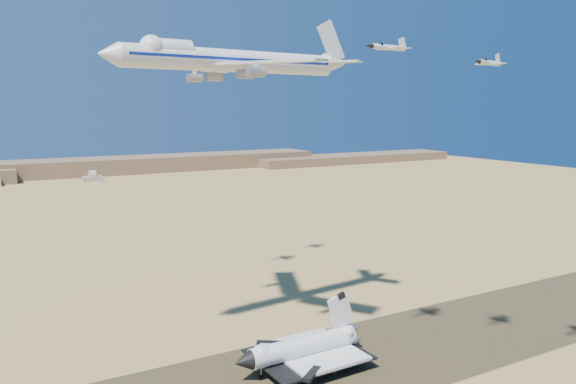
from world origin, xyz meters
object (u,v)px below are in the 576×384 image
crew_b (335,372)px  chase_jet_f (263,71)px  chase_jet_a (388,47)px  chase_jet_b (489,63)px  crew_a (334,372)px  crew_c (337,369)px  shuttle (302,349)px  carrier_747 (227,60)px  chase_jet_e (216,59)px

crew_b → chase_jet_f: bearing=-23.8°
chase_jet_a → chase_jet_b: 26.38m
crew_a → chase_jet_b: 95.54m
crew_b → chase_jet_f: size_ratio=0.13×
crew_b → chase_jet_b: bearing=-132.3°
crew_b → crew_c: (1.43, 1.06, -0.02)m
shuttle → crew_a: 11.27m
carrier_747 → crew_c: bearing=-69.2°
shuttle → carrier_747: size_ratio=0.49×
chase_jet_b → chase_jet_e: size_ratio=0.88×
chase_jet_e → chase_jet_f: bearing=25.6°
chase_jet_a → chase_jet_f: chase_jet_f is taller
shuttle → crew_c: 11.59m
crew_a → crew_c: (1.50, 0.68, 0.03)m
shuttle → chase_jet_e: bearing=83.5°
crew_c → chase_jet_e: size_ratio=0.12×
carrier_747 → chase_jet_b: (48.38, -58.39, -2.75)m
crew_c → chase_jet_f: chase_jet_f is taller
crew_c → chase_jet_b: chase_jet_b is taller
chase_jet_f → carrier_747: bearing=-126.6°
chase_jet_b → chase_jet_e: bearing=89.9°
carrier_747 → crew_a: 98.24m
shuttle → crew_c: shuttle is taller
crew_c → chase_jet_e: (-0.11, 87.80, 94.73)m
crew_b → shuttle: bearing=24.1°
shuttle → chase_jet_e: size_ratio=2.75×
crew_a → crew_c: 1.64m
carrier_747 → crew_b: bearing=-71.7°
crew_b → chase_jet_e: (1.32, 88.86, 94.70)m
chase_jet_a → chase_jet_b: (19.36, -17.35, -4.48)m
chase_jet_b → crew_c: bearing=127.4°
shuttle → chase_jet_e: chase_jet_e is taller
shuttle → chase_jet_e: 120.58m
shuttle → chase_jet_b: size_ratio=3.11×
chase_jet_e → chase_jet_f: (28.33, 14.36, -2.87)m
crew_a → crew_b: 0.39m
shuttle → chase_jet_e: (6.92, 79.84, 90.09)m
crew_b → crew_c: size_ratio=1.02×
crew_a → crew_b: (0.07, -0.38, 0.06)m
shuttle → chase_jet_f: size_ratio=2.98×
crew_c → chase_jet_f: 140.25m
carrier_747 → chase_jet_e: (17.69, 52.45, 4.84)m
crew_a → shuttle: bearing=16.9°
crew_b → chase_jet_b: chase_jet_b is taller
crew_c → chase_jet_a: bearing=-162.9°
carrier_747 → crew_a: size_ratio=48.16×
carrier_747 → chase_jet_b: bearing=-56.2°
crew_a → chase_jet_e: chase_jet_e is taller
shuttle → chase_jet_f: bearing=68.0°
carrier_747 → chase_jet_a: bearing=-60.6°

